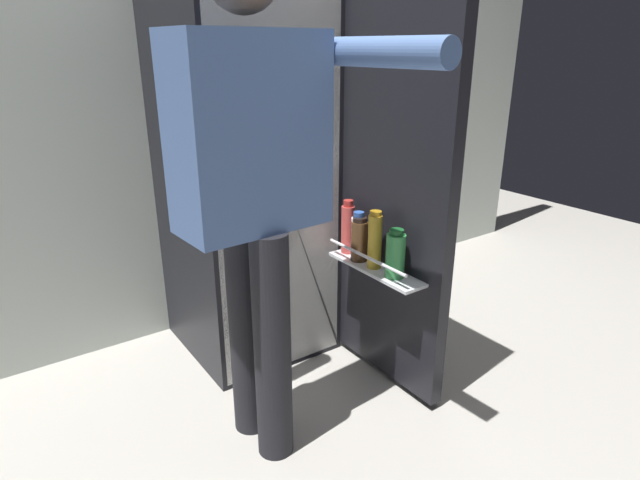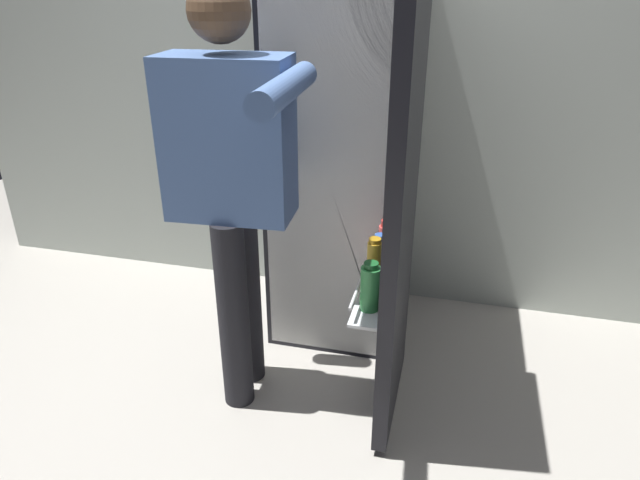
# 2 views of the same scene
# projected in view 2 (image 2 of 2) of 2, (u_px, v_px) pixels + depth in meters

# --- Properties ---
(ground_plane) EXTENTS (6.55, 6.55, 0.00)m
(ground_plane) POSITION_uv_depth(u_px,v_px,m) (314.00, 387.00, 2.37)
(ground_plane) COLOR #B7B2A8
(kitchen_wall) EXTENTS (4.40, 0.10, 2.66)m
(kitchen_wall) POSITION_uv_depth(u_px,v_px,m) (363.00, 34.00, 2.60)
(kitchen_wall) COLOR beige
(kitchen_wall) RESTS_ON ground_plane
(refrigerator) EXTENTS (0.64, 1.17, 1.64)m
(refrigerator) POSITION_uv_depth(u_px,v_px,m) (349.00, 166.00, 2.46)
(refrigerator) COLOR black
(refrigerator) RESTS_ON ground_plane
(person) EXTENTS (0.56, 0.73, 1.58)m
(person) POSITION_uv_depth(u_px,v_px,m) (233.00, 173.00, 1.97)
(person) COLOR black
(person) RESTS_ON ground_plane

